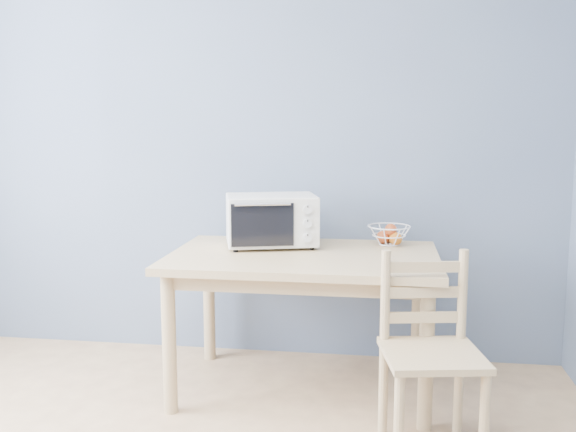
# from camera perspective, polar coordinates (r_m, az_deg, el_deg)

# --- Properties ---
(room) EXTENTS (4.01, 4.51, 2.61)m
(room) POSITION_cam_1_polar(r_m,az_deg,el_deg) (1.83, -21.77, 3.46)
(room) COLOR tan
(room) RESTS_ON ground
(dining_table) EXTENTS (1.40, 0.90, 0.75)m
(dining_table) POSITION_cam_1_polar(r_m,az_deg,el_deg) (3.40, 1.39, -5.03)
(dining_table) COLOR tan
(dining_table) RESTS_ON ground
(toaster_oven) EXTENTS (0.56, 0.47, 0.29)m
(toaster_oven) POSITION_cam_1_polar(r_m,az_deg,el_deg) (3.54, -1.79, -0.33)
(toaster_oven) COLOR silver
(toaster_oven) RESTS_ON dining_table
(fruit_basket) EXTENTS (0.29, 0.29, 0.12)m
(fruit_basket) POSITION_cam_1_polar(r_m,az_deg,el_deg) (3.64, 9.00, -1.62)
(fruit_basket) COLOR white
(fruit_basket) RESTS_ON dining_table
(dining_chair) EXTENTS (0.47, 0.47, 0.87)m
(dining_chair) POSITION_cam_1_polar(r_m,az_deg,el_deg) (2.91, 12.49, -12.05)
(dining_chair) COLOR tan
(dining_chair) RESTS_ON ground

